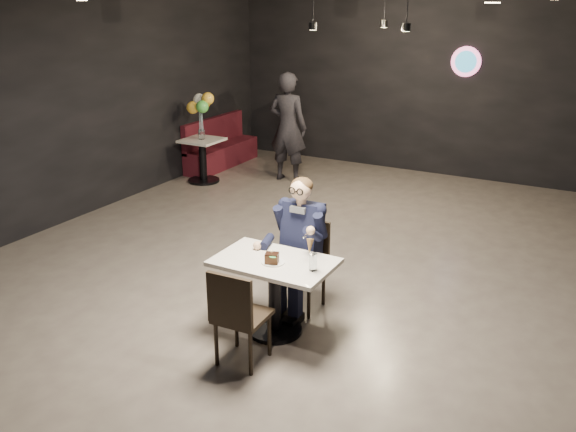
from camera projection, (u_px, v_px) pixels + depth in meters
The scene contains 17 objects.
floor at pixel (299, 256), 7.56m from camera, with size 9.00×9.00×0.00m, color slate.
wall_sign at pixel (466, 62), 10.20m from camera, with size 0.50×0.06×0.50m, color pink, non-canonical shape.
pendant_lights at pixel (369, 8), 8.22m from camera, with size 1.40×1.20×0.36m, color black.
main_table at pixel (275, 296), 5.74m from camera, with size 1.10×0.70×0.75m, color white.
chair_far at pixel (302, 267), 6.17m from camera, with size 0.42×0.46×0.92m, color black.
chair_near at pixel (243, 314), 5.26m from camera, with size 0.42×0.46×0.92m, color black.
seated_man at pixel (302, 243), 6.08m from camera, with size 0.60×0.80×1.44m, color black.
dessert_plate at pixel (273, 262), 5.56m from camera, with size 0.22×0.22×0.01m, color white.
cake_slice at pixel (272, 258), 5.52m from camera, with size 0.12×0.10×0.08m, color black.
mint_leaf at pixel (272, 257), 5.46m from camera, with size 0.07×0.04×0.01m, color green.
sundae_glass at pixel (313, 262), 5.39m from camera, with size 0.07×0.07×0.16m, color silver.
wafer_cone at pixel (310, 246), 5.29m from camera, with size 0.07×0.07×0.13m, color tan.
booth_bench at pixel (221, 142), 11.39m from camera, with size 0.45×1.81×0.91m, color #3F0D14.
side_table at pixel (203, 160), 10.45m from camera, with size 0.63×0.63×0.78m, color white.
balloon_vase at pixel (202, 134), 10.30m from camera, with size 0.11×0.11×0.16m, color silver.
balloon_bunch at pixel (201, 112), 10.17m from camera, with size 0.38×0.38×0.63m, color yellow.
passerby at pixel (288, 127), 10.36m from camera, with size 0.68×0.45×1.86m, color black.
Camera 1 is at (3.21, -6.15, 3.05)m, focal length 38.00 mm.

